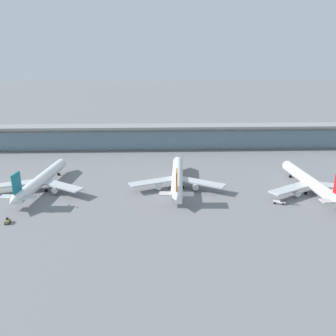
{
  "coord_description": "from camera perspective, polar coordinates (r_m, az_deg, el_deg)",
  "views": [
    {
      "loc": [
        -5.23,
        -143.9,
        59.45
      ],
      "look_at": [
        0.0,
        14.25,
        6.85
      ],
      "focal_mm": 38.07,
      "sensor_mm": 36.0,
      "label": 1
    }
  ],
  "objects": [
    {
      "name": "service_truck_under_wing_olive",
      "position": [
        141.93,
        -24.32,
        -7.75
      ],
      "size": [
        2.24,
        3.14,
        2.05
      ],
      "color": "olive",
      "rests_on": "ground"
    },
    {
      "name": "airliner_left_stand",
      "position": [
        166.94,
        -19.72,
        -1.89
      ],
      "size": [
        42.69,
        55.9,
        14.89
      ],
      "color": "white",
      "rests_on": "ground"
    },
    {
      "name": "terminal_building",
      "position": [
        224.26,
        -0.51,
        5.09
      ],
      "size": [
        243.33,
        12.8,
        15.2
      ],
      "color": "#9E998E",
      "rests_on": "ground"
    },
    {
      "name": "safety_cone_bravo",
      "position": [
        149.25,
        -15.65,
        -5.68
      ],
      "size": [
        0.62,
        0.62,
        0.7
      ],
      "color": "orange",
      "rests_on": "ground"
    },
    {
      "name": "airliner_right_stand",
      "position": [
        166.31,
        21.95,
        -2.23
      ],
      "size": [
        42.9,
        55.95,
        14.89
      ],
      "color": "white",
      "rests_on": "ground"
    },
    {
      "name": "airliner_centre_stand",
      "position": [
        160.44,
        1.49,
        -1.57
      ],
      "size": [
        42.91,
        55.94,
        14.89
      ],
      "color": "white",
      "rests_on": "ground"
    },
    {
      "name": "safety_cone_charlie",
      "position": [
        146.61,
        -14.33,
        -6.01
      ],
      "size": [
        0.62,
        0.62,
        0.7
      ],
      "color": "orange",
      "rests_on": "ground"
    },
    {
      "name": "ground_plane",
      "position": [
        155.78,
        0.17,
        -4.05
      ],
      "size": [
        1200.0,
        1200.0,
        0.0
      ],
      "primitive_type": "plane",
      "color": "slate"
    },
    {
      "name": "service_truck_mid_apron_white",
      "position": [
        152.03,
        17.44,
        -5.2
      ],
      "size": [
        6.85,
        3.62,
        2.7
      ],
      "color": "silver",
      "rests_on": "ground"
    }
  ]
}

